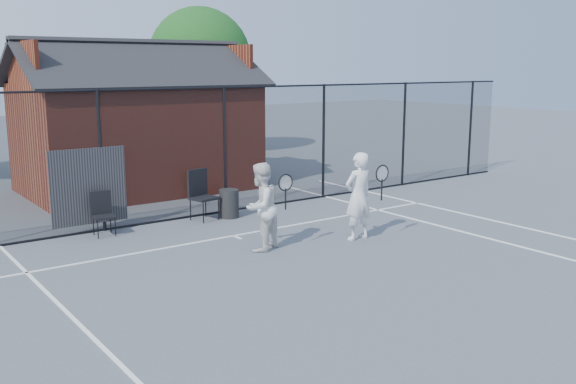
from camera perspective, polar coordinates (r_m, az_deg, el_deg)
ground at (r=11.01m, az=3.32°, el=-7.23°), size 80.00×80.00×0.00m
court_lines at (r=10.07m, az=8.14°, el=-9.07°), size 11.02×18.00×0.01m
fence at (r=14.66m, az=-10.02°, el=3.07°), size 22.04×3.00×3.00m
clubhouse at (r=18.59m, az=-13.25°, el=5.14°), size 6.50×4.36×4.19m
tree_right at (r=25.62m, az=-7.84°, el=11.62°), size 3.97×3.97×5.70m
player_front at (r=12.95m, az=6.28°, el=-0.36°), size 0.80×0.59×1.78m
player_back at (r=12.14m, az=-2.44°, el=-1.32°), size 1.01×0.92×1.69m
chair_left at (r=13.77m, az=-16.06°, el=-1.95°), size 0.47×0.48×0.89m
chair_right at (r=14.68m, az=-7.46°, el=-0.33°), size 0.64×0.66×1.13m
waste_bin at (r=14.91m, az=-5.26°, el=-1.03°), size 0.53×0.53×0.66m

